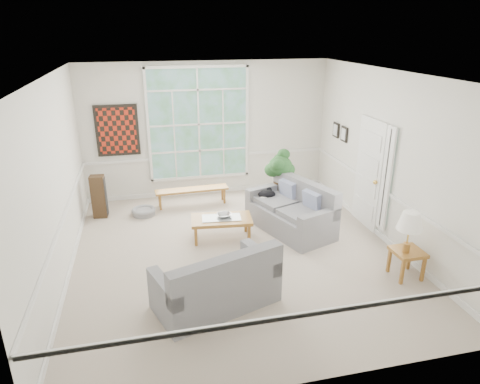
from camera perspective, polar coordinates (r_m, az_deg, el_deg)
The scene contains 24 objects.
floor at distance 7.49m, azimuth -0.40°, elevation -8.16°, with size 5.50×6.00×0.01m, color #AB9B8B.
ceiling at distance 6.57m, azimuth -0.47°, elevation 15.37°, with size 5.50×6.00×0.02m, color white.
wall_back at distance 9.73m, azimuth -4.35°, elevation 8.24°, with size 5.50×0.02×3.00m, color silver.
wall_front at distance 4.25m, azimuth 8.58°, elevation -9.63°, with size 5.50×0.02×3.00m, color silver.
wall_left at distance 6.86m, azimuth -23.46°, elevation 0.98°, with size 0.02×6.00×3.00m, color silver.
wall_right at distance 7.92m, azimuth 19.42°, elevation 4.09°, with size 0.02×6.00×3.00m, color silver.
window_back at distance 9.63m, azimuth -5.53°, elevation 8.99°, with size 2.30×0.08×2.40m, color white.
entry_door at distance 8.52m, azimuth 16.74°, elevation 2.37°, with size 0.08×0.90×2.10m, color white.
door_sidelight at distance 7.98m, azimuth 18.98°, elevation 1.62°, with size 0.08×0.26×1.90m, color white.
wall_art at distance 9.56m, azimuth -16.04°, elevation 7.88°, with size 0.90×0.06×1.10m, color maroon.
wall_frame_near at distance 9.36m, azimuth 13.67°, elevation 7.51°, with size 0.04×0.26×0.32m, color black.
wall_frame_far at distance 9.71m, azimuth 12.63°, elevation 8.07°, with size 0.04×0.26×0.32m, color black.
loveseat_right at distance 8.16m, azimuth 6.72°, elevation -2.03°, with size 0.90×1.74×0.94m, color slate.
loveseat_front at distance 6.02m, azimuth -3.29°, elevation -11.13°, with size 1.66×0.86×0.90m, color slate.
coffee_table at distance 7.89m, azimuth -2.47°, elevation -4.84°, with size 1.10×0.60×0.41m, color #946025.
pewter_bowl at distance 7.83m, azimuth -2.11°, elevation -3.09°, with size 0.32×0.32×0.08m, color #9B9BA1.
window_bench at distance 9.43m, azimuth -6.40°, elevation -0.64°, with size 1.58×0.31×0.37m, color #946025.
end_table at distance 9.06m, azimuth 4.76°, elevation -1.15°, with size 0.47×0.47×0.47m, color #946025.
houseplant at distance 8.77m, azimuth 5.38°, elevation 2.83°, with size 0.53×0.53×0.90m, color #234F23, non-canonical shape.
side_table at distance 7.21m, azimuth 21.26°, elevation -8.86°, with size 0.45×0.45×0.46m, color #946025.
table_lamp at distance 6.90m, azimuth 21.56°, elevation -5.04°, with size 0.38×0.38×0.66m, color white, non-canonical shape.
pet_bed at distance 9.13m, azimuth -12.72°, elevation -2.55°, with size 0.49×0.49×0.14m, color gray.
floor_speaker at distance 9.14m, azimuth -18.30°, elevation -0.58°, with size 0.28×0.22×0.89m, color #362515.
cat at distance 8.50m, azimuth 3.58°, elevation -0.24°, with size 0.36×0.25×0.17m, color black.
Camera 1 is at (-1.43, -6.38, 3.66)m, focal length 32.00 mm.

